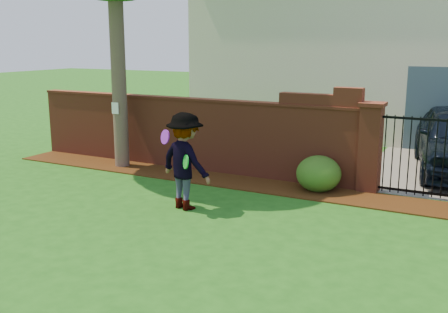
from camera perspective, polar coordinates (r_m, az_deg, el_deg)
The scene contains 12 objects.
ground at distance 8.80m, azimuth -6.22°, elevation -8.26°, with size 80.00×80.00×0.01m, color #1D5A16.
mulch_bed at distance 11.99m, azimuth -1.17°, elevation -2.45°, with size 11.10×1.08×0.03m, color #341B09.
brick_wall at distance 12.87m, azimuth -3.92°, elevation 2.72°, with size 8.70×0.31×2.16m.
pillar_left at distance 11.25m, azimuth 15.64°, elevation 1.02°, with size 0.50×0.50×1.88m.
iron_gate at distance 11.11m, azimuth 21.15°, elevation -0.05°, with size 1.78×0.03×1.60m.
driveway at distance 15.18m, azimuth 22.69°, elevation -0.28°, with size 3.20×8.00×0.01m, color slate.
house at distance 19.16m, azimuth 17.03°, elevation 12.11°, with size 12.40×6.40×6.30m.
paper_notice at distance 13.06m, azimuth -11.77°, elevation 5.17°, with size 0.20×0.01×0.28m, color white.
shrub_left at distance 11.13m, azimuth 10.26°, elevation -1.86°, with size 0.94×0.94×0.77m, color #205419.
man at distance 9.74m, azimuth -4.41°, elevation -0.55°, with size 1.18×0.68×1.83m, color gray.
frisbee_purple at distance 9.99m, azimuth -6.42°, elevation 2.13°, with size 0.28×0.28×0.03m, color purple.
frisbee_green at distance 9.41m, azimuth -4.18°, elevation -0.58°, with size 0.26×0.26×0.02m, color green.
Camera 1 is at (4.62, -6.82, 3.10)m, focal length 42.01 mm.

